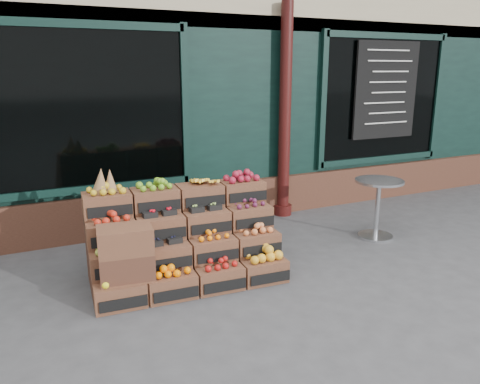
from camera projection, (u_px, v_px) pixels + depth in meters
name	position (u px, v px, depth m)	size (l,w,h in m)	color
ground	(283.00, 278.00, 5.19)	(60.00, 60.00, 0.00)	#414143
shop_facade	(151.00, 61.00, 9.04)	(12.00, 6.24, 4.80)	black
crate_display	(184.00, 243.00, 5.15)	(2.09, 1.12, 1.27)	brown
spare_crates	(127.00, 265.00, 4.59)	(0.56, 0.42, 0.78)	brown
bistro_table	(378.00, 202.00, 6.33)	(0.65, 0.65, 0.81)	silver
shopkeeper	(61.00, 164.00, 6.69)	(0.68, 0.45, 1.86)	#14461B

